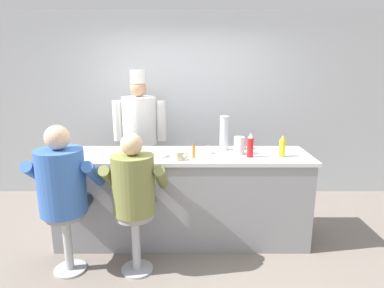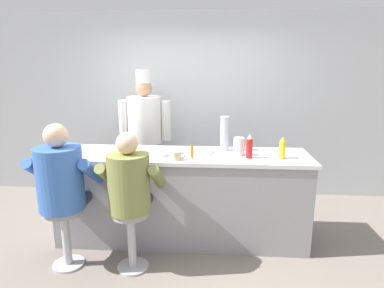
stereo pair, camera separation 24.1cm
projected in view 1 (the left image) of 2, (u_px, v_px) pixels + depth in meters
The scene contains 15 objects.
ground_plane at pixel (181, 255), 3.38m from camera, with size 20.00×20.00×0.00m, color slate.
wall_back at pixel (184, 106), 4.80m from camera, with size 10.00×0.06×2.70m.
diner_counter at pixel (182, 197), 3.61m from camera, with size 2.77×0.71×1.00m.
ketchup_bottle_red at pixel (249, 146), 3.35m from camera, with size 0.07×0.07×0.26m.
mustard_bottle_yellow at pixel (281, 147), 3.36m from camera, with size 0.06×0.06×0.23m.
hot_sauce_bottle_orange at pixel (193, 151), 3.31m from camera, with size 0.03×0.03×0.15m.
water_pitcher_clear at pixel (238, 145), 3.46m from camera, with size 0.13×0.11×0.19m.
breakfast_plate at pixel (134, 157), 3.31m from camera, with size 0.23×0.23×0.05m.
cereal_bowl at pixel (159, 154), 3.38m from camera, with size 0.16×0.16×0.06m.
coffee_mug_white at pixel (208, 150), 3.49m from camera, with size 0.12×0.08×0.08m.
coffee_mug_tan at pixel (178, 156), 3.24m from camera, with size 0.14×0.10×0.09m.
cup_stack_steel at pixel (223, 133), 3.62m from camera, with size 0.10×0.10×0.39m.
diner_seated_blue at pixel (63, 185), 2.95m from camera, with size 0.65×0.64×1.43m.
diner_seated_olive at pixel (133, 188), 2.96m from camera, with size 0.59×0.58×1.36m.
cook_in_whites_near at pixel (139, 132), 4.49m from camera, with size 0.74×0.47×1.89m.
Camera 1 is at (0.11, -3.01, 1.93)m, focal length 30.00 mm.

